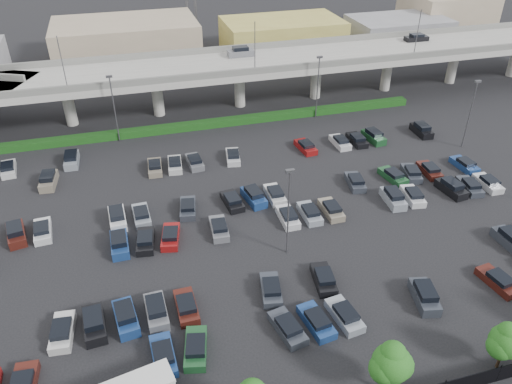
# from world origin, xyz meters

# --- Properties ---
(ground) EXTENTS (280.00, 280.00, 0.00)m
(ground) POSITION_xyz_m (0.00, 0.00, 0.00)
(ground) COLOR black
(overpass) EXTENTS (150.00, 13.00, 15.80)m
(overpass) POSITION_xyz_m (-0.21, 32.01, 6.97)
(overpass) COLOR gray
(overpass) RESTS_ON ground
(hedge) EXTENTS (66.00, 1.60, 1.10)m
(hedge) POSITION_xyz_m (0.00, 25.00, 0.55)
(hedge) COLOR #133710
(hedge) RESTS_ON ground
(tree_row) EXTENTS (65.07, 3.66, 5.94)m
(tree_row) POSITION_xyz_m (0.70, -26.53, 3.52)
(tree_row) COLOR #332316
(tree_row) RESTS_ON ground
(parked_cars) EXTENTS (62.90, 41.63, 1.67)m
(parked_cars) POSITION_xyz_m (-0.16, -3.41, 0.61)
(parked_cars) COLOR gray
(parked_cars) RESTS_ON ground
(light_poles) EXTENTS (66.90, 48.38, 10.30)m
(light_poles) POSITION_xyz_m (-4.13, 2.00, 6.24)
(light_poles) COLOR #4A4A4F
(light_poles) RESTS_ON ground
(distant_buildings) EXTENTS (138.00, 24.00, 9.00)m
(distant_buildings) POSITION_xyz_m (12.38, 61.81, 3.74)
(distant_buildings) COLOR gray
(distant_buildings) RESTS_ON ground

